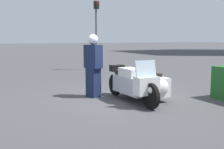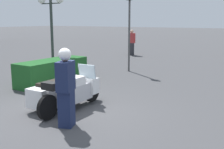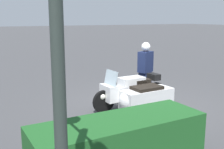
{
  "view_description": "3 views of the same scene",
  "coord_description": "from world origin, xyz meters",
  "px_view_note": "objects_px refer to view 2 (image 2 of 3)",
  "views": [
    {
      "loc": [
        6.9,
        -3.48,
        1.69
      ],
      "look_at": [
        0.43,
        -0.43,
        0.75
      ],
      "focal_mm": 45.0,
      "sensor_mm": 36.0,
      "label": 1
    },
    {
      "loc": [
        -5.02,
        -4.74,
        2.38
      ],
      "look_at": [
        1.31,
        -0.62,
        0.91
      ],
      "focal_mm": 45.0,
      "sensor_mm": 36.0,
      "label": 2
    },
    {
      "loc": [
        4.77,
        6.61,
        2.55
      ],
      "look_at": [
        0.87,
        -0.32,
        0.93
      ],
      "focal_mm": 45.0,
      "sensor_mm": 36.0,
      "label": 3
    }
  ],
  "objects_px": {
    "twin_lamp_post": "(51,14)",
    "pedestrian_bystander": "(132,43)",
    "police_motorcycle": "(64,91)",
    "traffic_light_near": "(129,20)",
    "hedge_bush_curbside": "(53,72)",
    "officer_rider": "(66,86)"
  },
  "relations": [
    {
      "from": "twin_lamp_post",
      "to": "pedestrian_bystander",
      "type": "distance_m",
      "value": 7.99
    },
    {
      "from": "twin_lamp_post",
      "to": "pedestrian_bystander",
      "type": "xyz_separation_m",
      "value": [
        7.79,
        0.29,
        -1.79
      ]
    },
    {
      "from": "police_motorcycle",
      "to": "hedge_bush_curbside",
      "type": "distance_m",
      "value": 3.17
    },
    {
      "from": "twin_lamp_post",
      "to": "officer_rider",
      "type": "bearing_deg",
      "value": -132.7
    },
    {
      "from": "officer_rider",
      "to": "hedge_bush_curbside",
      "type": "xyz_separation_m",
      "value": [
        3.02,
        3.44,
        -0.49
      ]
    },
    {
      "from": "officer_rider",
      "to": "twin_lamp_post",
      "type": "bearing_deg",
      "value": -63.91
    },
    {
      "from": "hedge_bush_curbside",
      "to": "twin_lamp_post",
      "type": "relative_size",
      "value": 0.87
    },
    {
      "from": "officer_rider",
      "to": "twin_lamp_post",
      "type": "xyz_separation_m",
      "value": [
        4.51,
        4.89,
        1.71
      ]
    },
    {
      "from": "officer_rider",
      "to": "hedge_bush_curbside",
      "type": "relative_size",
      "value": 0.6
    },
    {
      "from": "officer_rider",
      "to": "pedestrian_bystander",
      "type": "distance_m",
      "value": 13.34
    },
    {
      "from": "twin_lamp_post",
      "to": "pedestrian_bystander",
      "type": "bearing_deg",
      "value": 2.15
    },
    {
      "from": "traffic_light_near",
      "to": "hedge_bush_curbside",
      "type": "bearing_deg",
      "value": -29.76
    },
    {
      "from": "police_motorcycle",
      "to": "hedge_bush_curbside",
      "type": "relative_size",
      "value": 0.83
    },
    {
      "from": "officer_rider",
      "to": "traffic_light_near",
      "type": "bearing_deg",
      "value": -92.73
    },
    {
      "from": "traffic_light_near",
      "to": "pedestrian_bystander",
      "type": "bearing_deg",
      "value": -164.83
    },
    {
      "from": "officer_rider",
      "to": "twin_lamp_post",
      "type": "height_order",
      "value": "twin_lamp_post"
    },
    {
      "from": "hedge_bush_curbside",
      "to": "traffic_light_near",
      "type": "xyz_separation_m",
      "value": [
        3.78,
        -1.16,
        1.93
      ]
    },
    {
      "from": "twin_lamp_post",
      "to": "pedestrian_bystander",
      "type": "relative_size",
      "value": 1.99
    },
    {
      "from": "hedge_bush_curbside",
      "to": "pedestrian_bystander",
      "type": "xyz_separation_m",
      "value": [
        9.28,
        1.74,
        0.41
      ]
    },
    {
      "from": "police_motorcycle",
      "to": "traffic_light_near",
      "type": "height_order",
      "value": "traffic_light_near"
    },
    {
      "from": "twin_lamp_post",
      "to": "traffic_light_near",
      "type": "bearing_deg",
      "value": -48.75
    },
    {
      "from": "pedestrian_bystander",
      "to": "traffic_light_near",
      "type": "bearing_deg",
      "value": -1.27
    }
  ]
}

